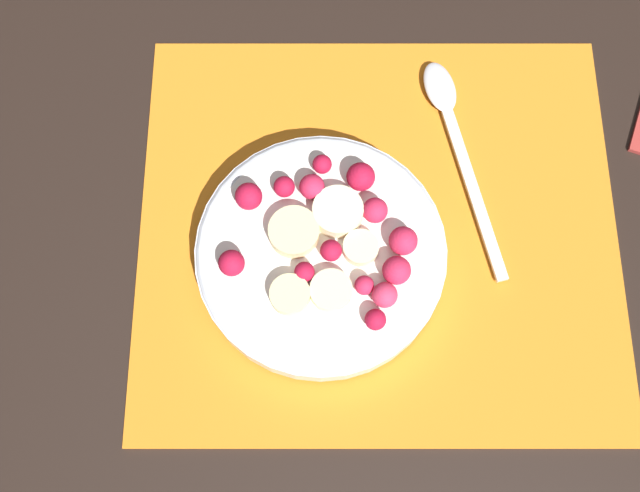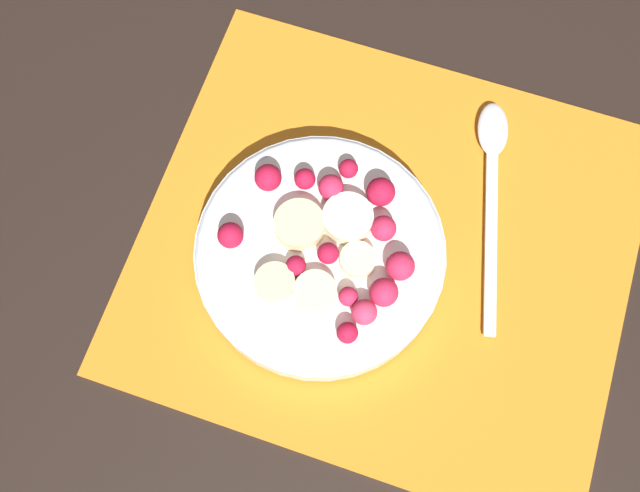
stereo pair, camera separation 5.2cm
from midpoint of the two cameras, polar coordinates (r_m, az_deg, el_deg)
name	(u,v)px [view 1 (the left image)]	position (r m, az deg, el deg)	size (l,w,h in m)	color
ground_plane	(377,228)	(0.56, 2.01, 1.01)	(3.00, 3.00, 0.00)	black
placemat	(377,227)	(0.56, 2.02, 1.11)	(0.37, 0.33, 0.01)	orange
fruit_bowl	(321,252)	(0.53, -2.67, -0.88)	(0.19, 0.19, 0.05)	silver
spoon	(450,124)	(0.59, 7.96, 9.30)	(0.06, 0.19, 0.01)	silver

